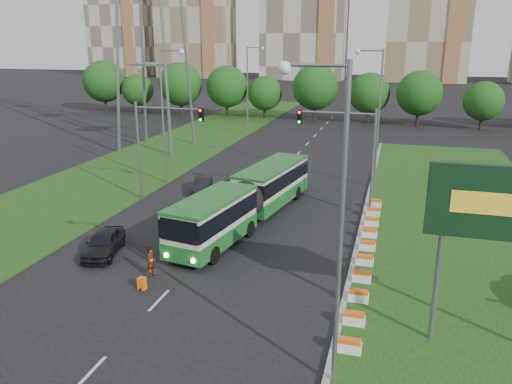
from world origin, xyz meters
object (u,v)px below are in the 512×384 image
(car_left_near, at_px, (104,243))
(traffic_mast_left, at_px, (156,136))
(traffic_mast_median, at_px, (351,144))
(car_left_far, at_px, (202,185))
(shopping_trolley, at_px, (142,284))
(pedestrian, at_px, (151,262))
(billboard, at_px, (507,212))
(articulated_bus, at_px, (246,199))

(car_left_near, bearing_deg, traffic_mast_left, 84.11)
(traffic_mast_median, bearing_deg, traffic_mast_left, -176.23)
(car_left_far, relative_size, shopping_trolley, 5.72)
(pedestrian, bearing_deg, billboard, -99.30)
(car_left_far, distance_m, shopping_trolley, 17.74)
(shopping_trolley, bearing_deg, car_left_far, 106.65)
(billboard, height_order, car_left_near, billboard)
(traffic_mast_left, bearing_deg, traffic_mast_median, 3.77)
(articulated_bus, distance_m, car_left_near, 10.37)
(shopping_trolley, bearing_deg, traffic_mast_median, 64.08)
(billboard, relative_size, pedestrian, 4.51)
(car_left_near, bearing_deg, traffic_mast_median, 26.49)
(traffic_mast_median, height_order, car_left_far, traffic_mast_median)
(car_left_near, bearing_deg, articulated_bus, 35.06)
(articulated_bus, xyz_separation_m, shopping_trolley, (-2.30, -11.30, -1.44))
(traffic_mast_median, relative_size, articulated_bus, 0.46)
(billboard, relative_size, shopping_trolley, 11.90)
(billboard, relative_size, traffic_mast_median, 1.00)
(billboard, bearing_deg, pedestrian, 172.15)
(traffic_mast_median, relative_size, shopping_trolley, 11.90)
(car_left_far, bearing_deg, shopping_trolley, -91.50)
(shopping_trolley, bearing_deg, billboard, 2.32)
(billboard, distance_m, traffic_mast_median, 17.68)
(traffic_mast_left, xyz_separation_m, pedestrian, (5.81, -12.69, -4.46))
(billboard, bearing_deg, car_left_far, 137.91)
(pedestrian, xyz_separation_m, shopping_trolley, (0.20, -1.49, -0.55))
(car_left_near, distance_m, shopping_trolley, 5.63)
(traffic_mast_median, distance_m, traffic_mast_left, 15.19)
(billboard, height_order, pedestrian, billboard)
(traffic_mast_median, bearing_deg, articulated_bus, -150.47)
(billboard, bearing_deg, car_left_near, 168.48)
(car_left_far, bearing_deg, traffic_mast_median, -22.83)
(articulated_bus, distance_m, shopping_trolley, 11.62)
(traffic_mast_median, bearing_deg, shopping_trolley, -121.09)
(articulated_bus, relative_size, car_left_far, 4.57)
(pedestrian, bearing_deg, car_left_near, 63.51)
(traffic_mast_median, height_order, shopping_trolley, traffic_mast_median)
(car_left_near, height_order, shopping_trolley, car_left_near)
(billboard, bearing_deg, shopping_trolley, 177.16)
(traffic_mast_median, bearing_deg, car_left_near, -139.19)
(billboard, relative_size, car_left_far, 2.08)
(traffic_mast_left, distance_m, articulated_bus, 9.49)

